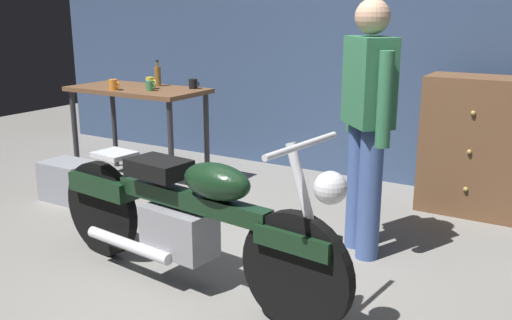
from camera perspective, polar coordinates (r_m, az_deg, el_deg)
ground_plane at (r=3.38m, az=-5.65°, el=-13.50°), size 12.00×12.00×0.00m
back_wall at (r=5.47m, az=12.19°, el=14.04°), size 8.00×0.12×3.10m
workbench at (r=5.42m, az=-11.78°, el=5.96°), size 1.30×0.64×0.90m
motorcycle at (r=3.31m, az=-7.00°, el=-5.59°), size 2.18×0.60×1.00m
person_standing at (r=3.72m, az=11.13°, el=4.15°), size 0.42×0.44×1.67m
wooden_dresser at (r=4.84m, az=21.16°, el=1.34°), size 0.80×0.47×1.10m
storage_bin at (r=5.16m, az=-18.28°, el=-2.00°), size 0.44×0.32×0.34m
mug_yellow_tall at (r=5.29m, az=-10.57°, el=7.62°), size 0.11×0.08×0.11m
mug_black_matte at (r=5.25m, az=-6.32°, el=7.62°), size 0.11×0.08×0.09m
mug_green_speckled at (r=5.16m, az=-10.60°, el=7.34°), size 0.10×0.07×0.09m
mug_orange_travel at (r=5.27m, az=-14.11°, el=7.35°), size 0.11×0.08×0.10m
bottle at (r=5.47m, az=-9.86°, el=8.34°), size 0.06×0.06×0.24m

